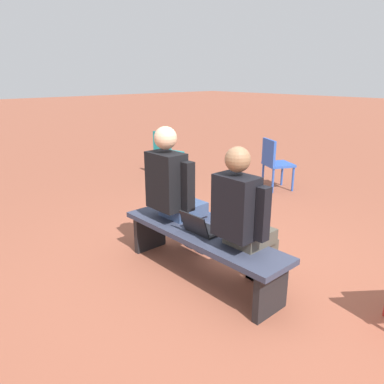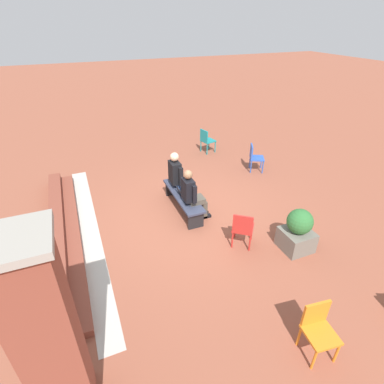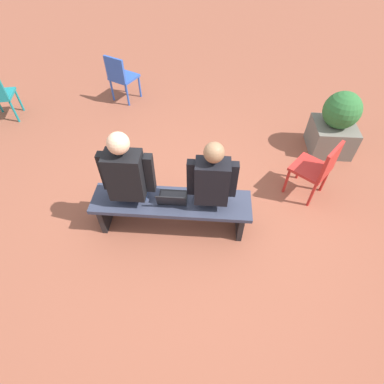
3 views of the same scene
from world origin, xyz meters
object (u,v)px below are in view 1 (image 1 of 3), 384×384
Objects in this scene: plastic_chair_far_left at (274,161)px; plastic_chair_by_pillar at (166,151)px; person_adult at (175,191)px; laptop at (201,228)px; person_student at (244,218)px; bench at (201,242)px.

plastic_chair_far_left is 1.00× the size of plastic_chair_by_pillar.
plastic_chair_by_pillar is at bearing -36.81° from person_adult.
person_student is at bearing -169.69° from laptop.
bench is at bearing 171.11° from person_adult.
plastic_chair_by_pillar is (3.55, -2.00, -0.22)m from person_student.
person_adult is 2.88m from plastic_chair_far_left.
plastic_chair_far_left is 2.02m from plastic_chair_by_pillar.
plastic_chair_far_left is (1.23, -2.83, 0.13)m from bench.
plastic_chair_by_pillar is (3.12, -2.07, -0.02)m from laptop.
plastic_chair_far_left is at bearing -58.75° from person_student.
laptop is at bearing 144.28° from bench.
person_student is at bearing 121.25° from plastic_chair_far_left.
bench is 1.38× the size of person_student.
laptop is (-0.46, 0.08, -0.23)m from person_adult.
person_adult reaches higher than plastic_chair_far_left.
person_student reaches higher than laptop.
bench is 0.58m from person_adult.
person_adult reaches higher than bench.
person_student reaches higher than bench.
person_adult is 4.30× the size of laptop.
laptop is 3.10m from plastic_chair_far_left.
laptop is 3.75m from plastic_chair_by_pillar.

